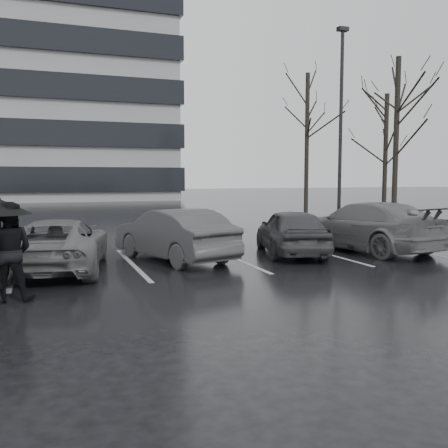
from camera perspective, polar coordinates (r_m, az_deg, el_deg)
ground at (r=11.34m, az=2.77°, el=-5.96°), size 160.00×160.00×0.00m
car_main at (r=14.53m, az=7.71°, el=-0.83°), size 2.51×4.19×1.33m
car_west_a at (r=13.45m, az=-5.77°, el=-1.19°), size 2.68×4.45×1.39m
car_west_b at (r=12.55m, az=-18.37°, el=-2.26°), size 2.81×4.75×1.24m
car_east at (r=15.68m, az=15.86°, el=-0.25°), size 3.01×5.42×1.49m
pedestrian_right at (r=9.79m, az=-23.40°, el=-2.89°), size 0.99×0.84×1.79m
umbrella at (r=9.79m, az=-24.26°, el=1.82°), size 1.10×1.10×1.87m
lamp_post at (r=22.41m, az=13.16°, el=9.57°), size 0.47×0.47×8.55m
stall_stripes at (r=13.41m, az=-4.55°, el=-4.19°), size 19.72×5.00×0.00m
tree_east at (r=26.06m, az=19.07°, el=9.01°), size 0.26×0.26×8.00m
tree_ne at (r=30.71m, az=17.96°, el=7.52°), size 0.26×0.26×7.00m
tree_north at (r=31.32m, az=9.44°, el=9.03°), size 0.26×0.26×8.50m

